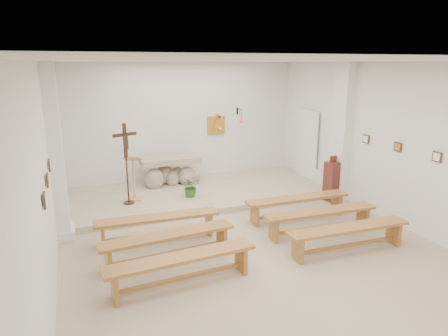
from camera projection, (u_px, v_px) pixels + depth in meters
name	position (u px, v px, depth m)	size (l,w,h in m)	color
ground	(254.00, 251.00, 7.62)	(7.00, 10.00, 0.00)	tan
wall_left	(45.00, 182.00, 5.94)	(0.02, 10.00, 3.50)	silver
wall_right	(406.00, 147.00, 8.39)	(0.02, 10.00, 3.50)	silver
wall_back	(182.00, 124.00, 11.67)	(7.00, 0.02, 3.50)	silver
ceiling	(258.00, 62.00, 6.73)	(7.00, 10.00, 0.02)	silver
sanctuary_platform	(198.00, 193.00, 10.75)	(6.98, 3.00, 0.15)	#C6B598
pilaster_left	(56.00, 154.00, 7.79)	(0.26, 0.55, 3.50)	white
pilaster_right	(341.00, 133.00, 10.15)	(0.26, 0.55, 3.50)	white
gold_wall_relief	(216.00, 125.00, 12.03)	(0.55, 0.04, 0.55)	gold
sanctuary_lamp	(241.00, 120.00, 12.01)	(0.11, 0.36, 0.44)	black
station_frame_left_front	(44.00, 200.00, 5.24)	(0.03, 0.20, 0.20)	#402F1C
station_frame_left_mid	(47.00, 180.00, 6.14)	(0.03, 0.20, 0.20)	#402F1C
station_frame_left_rear	(49.00, 165.00, 7.04)	(0.03, 0.20, 0.20)	#402F1C
station_frame_right_front	(437.00, 157.00, 7.67)	(0.03, 0.20, 0.20)	#402F1C
station_frame_right_mid	(398.00, 147.00, 8.58)	(0.03, 0.20, 0.20)	#402F1C
station_frame_right_rear	(366.00, 139.00, 9.48)	(0.03, 0.20, 0.20)	#402F1C
radiator_left	(61.00, 213.00, 8.78)	(0.10, 0.85, 0.52)	silver
radiator_right	(324.00, 181.00, 11.18)	(0.10, 0.85, 0.52)	silver
altar	(170.00, 173.00, 11.19)	(1.65, 0.76, 0.85)	tan
lectern	(133.00, 177.00, 9.88)	(0.49, 0.44, 1.16)	tan
crucifix_stand	(126.00, 158.00, 9.44)	(0.58, 0.26, 1.97)	#3D2013
potted_plant	(191.00, 186.00, 10.19)	(0.49, 0.42, 0.54)	#325D25
donation_pedestal	(332.00, 181.00, 10.28)	(0.37, 0.37, 1.19)	#542218
bench_left_front	(158.00, 222.00, 7.96)	(2.48, 0.52, 0.52)	#A3702F
bench_right_front	(297.00, 202.00, 9.09)	(2.47, 0.46, 0.52)	#A3702F
bench_left_second	(168.00, 240.00, 7.14)	(2.48, 0.59, 0.52)	#A3702F
bench_right_second	(320.00, 216.00, 8.28)	(2.48, 0.50, 0.52)	#A3702F
bench_left_third	(182.00, 263.00, 6.33)	(2.48, 0.57, 0.52)	#A3702F
bench_right_third	(348.00, 233.00, 7.46)	(2.47, 0.49, 0.52)	#A3702F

